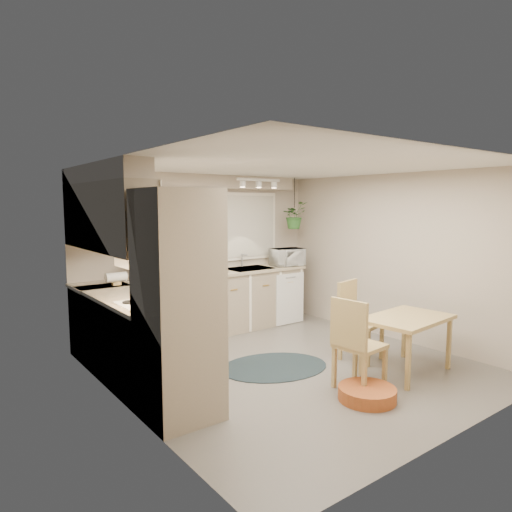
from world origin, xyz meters
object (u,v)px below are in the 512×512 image
pet_bed (367,394)px  microwave (287,255)px  dining_table (406,344)px  chair_left (360,343)px  chair_back (362,321)px  braided_rug (274,367)px

pet_bed → microwave: bearing=63.8°
dining_table → chair_left: 0.81m
chair_left → microwave: microwave is taller
pet_bed → microwave: (1.42, 2.88, 1.05)m
dining_table → chair_back: size_ratio=1.07×
chair_left → braided_rug: bearing=-167.5°
chair_back → microwave: bearing=-116.9°
chair_left → braided_rug: size_ratio=0.75×
chair_back → microwave: size_ratio=1.91×
pet_bed → microwave: size_ratio=1.11×
braided_rug → pet_bed: bearing=-83.2°
chair_back → braided_rug: size_ratio=0.75×
pet_bed → chair_left: bearing=54.9°
braided_rug → microwave: 2.50m
pet_bed → braided_rug: bearing=96.8°
chair_left → braided_rug: 1.19m
chair_left → chair_back: 0.93m
dining_table → chair_back: bearing=96.5°
chair_back → microwave: (0.51, 2.04, 0.62)m
chair_left → pet_bed: chair_left is taller
braided_rug → chair_left: bearing=-71.9°
microwave → braided_rug: bearing=-124.6°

